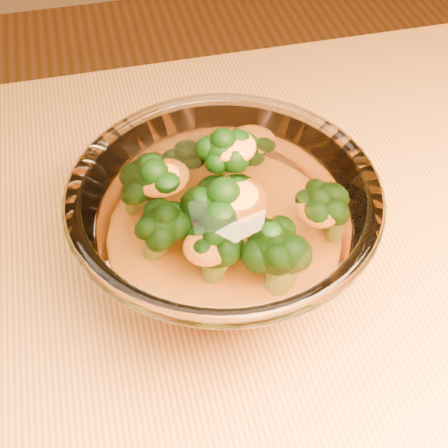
# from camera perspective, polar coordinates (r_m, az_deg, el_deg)

# --- Properties ---
(table) EXTENTS (1.20, 0.80, 0.75)m
(table) POSITION_cam_1_polar(r_m,az_deg,el_deg) (0.59, 2.61, -15.30)
(table) COLOR #D58040
(table) RESTS_ON ground
(glass_bowl) EXTENTS (0.24, 0.24, 0.11)m
(glass_bowl) POSITION_cam_1_polar(r_m,az_deg,el_deg) (0.50, 0.00, -0.40)
(glass_bowl) COLOR white
(glass_bowl) RESTS_ON table
(cheese_sauce) EXTENTS (0.14, 0.14, 0.04)m
(cheese_sauce) POSITION_cam_1_polar(r_m,az_deg,el_deg) (0.52, 0.00, -2.08)
(cheese_sauce) COLOR orange
(cheese_sauce) RESTS_ON glass_bowl
(broccoli_heap) EXTENTS (0.18, 0.16, 0.08)m
(broccoli_heap) POSITION_cam_1_polar(r_m,az_deg,el_deg) (0.49, -0.22, 1.74)
(broccoli_heap) COLOR black
(broccoli_heap) RESTS_ON cheese_sauce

